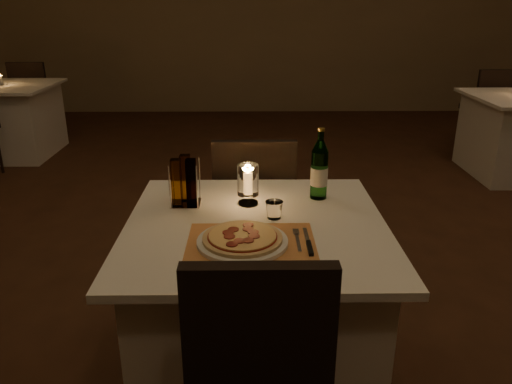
{
  "coord_description": "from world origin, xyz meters",
  "views": [
    {
      "loc": [
        -0.26,
        -2.43,
        1.53
      ],
      "look_at": [
        -0.24,
        -0.67,
        0.86
      ],
      "focal_mm": 35.0,
      "sensor_mm": 36.0,
      "label": 1
    }
  ],
  "objects_px": {
    "water_bottle": "(319,170)",
    "hurricane_candle": "(248,181)",
    "pizza": "(242,237)",
    "tumbler": "(274,210)",
    "neighbor_table_left": "(8,120)",
    "main_table": "(256,304)",
    "plate": "(242,242)",
    "chair_far": "(254,200)"
  },
  "relations": [
    {
      "from": "pizza",
      "to": "tumbler",
      "type": "relative_size",
      "value": 4.02
    },
    {
      "from": "tumbler",
      "to": "neighbor_table_left",
      "type": "bearing_deg",
      "value": 127.68
    },
    {
      "from": "plate",
      "to": "water_bottle",
      "type": "distance_m",
      "value": 0.56
    },
    {
      "from": "plate",
      "to": "chair_far",
      "type": "bearing_deg",
      "value": 86.8
    },
    {
      "from": "chair_far",
      "to": "tumbler",
      "type": "height_order",
      "value": "chair_far"
    },
    {
      "from": "water_bottle",
      "to": "hurricane_candle",
      "type": "bearing_deg",
      "value": -167.3
    },
    {
      "from": "main_table",
      "to": "hurricane_candle",
      "type": "relative_size",
      "value": 5.82
    },
    {
      "from": "pizza",
      "to": "plate",
      "type": "bearing_deg",
      "value": 1.86
    },
    {
      "from": "pizza",
      "to": "neighbor_table_left",
      "type": "distance_m",
      "value": 4.44
    },
    {
      "from": "water_bottle",
      "to": "pizza",
      "type": "bearing_deg",
      "value": -126.02
    },
    {
      "from": "pizza",
      "to": "neighbor_table_left",
      "type": "height_order",
      "value": "pizza"
    },
    {
      "from": "plate",
      "to": "water_bottle",
      "type": "relative_size",
      "value": 1.04
    },
    {
      "from": "pizza",
      "to": "water_bottle",
      "type": "bearing_deg",
      "value": 53.98
    },
    {
      "from": "chair_far",
      "to": "tumbler",
      "type": "xyz_separation_m",
      "value": [
        0.07,
        -0.67,
        0.23
      ]
    },
    {
      "from": "water_bottle",
      "to": "neighbor_table_left",
      "type": "relative_size",
      "value": 0.31
    },
    {
      "from": "main_table",
      "to": "chair_far",
      "type": "xyz_separation_m",
      "value": [
        -0.0,
        0.71,
        0.18
      ]
    },
    {
      "from": "chair_far",
      "to": "plate",
      "type": "distance_m",
      "value": 0.92
    },
    {
      "from": "chair_far",
      "to": "plate",
      "type": "xyz_separation_m",
      "value": [
        -0.05,
        -0.89,
        0.2
      ]
    },
    {
      "from": "plate",
      "to": "neighbor_table_left",
      "type": "bearing_deg",
      "value": 124.64
    },
    {
      "from": "main_table",
      "to": "plate",
      "type": "distance_m",
      "value": 0.42
    },
    {
      "from": "water_bottle",
      "to": "main_table",
      "type": "bearing_deg",
      "value": -135.93
    },
    {
      "from": "pizza",
      "to": "tumbler",
      "type": "distance_m",
      "value": 0.26
    },
    {
      "from": "hurricane_candle",
      "to": "pizza",
      "type": "bearing_deg",
      "value": -92.93
    },
    {
      "from": "main_table",
      "to": "neighbor_table_left",
      "type": "xyz_separation_m",
      "value": [
        -2.57,
        3.46,
        0.0
      ]
    },
    {
      "from": "plate",
      "to": "hurricane_candle",
      "type": "xyz_separation_m",
      "value": [
        0.02,
        0.38,
        0.09
      ]
    },
    {
      "from": "water_bottle",
      "to": "hurricane_candle",
      "type": "height_order",
      "value": "water_bottle"
    },
    {
      "from": "chair_far",
      "to": "pizza",
      "type": "relative_size",
      "value": 3.21
    },
    {
      "from": "tumbler",
      "to": "hurricane_candle",
      "type": "height_order",
      "value": "hurricane_candle"
    },
    {
      "from": "hurricane_candle",
      "to": "neighbor_table_left",
      "type": "distance_m",
      "value": 4.16
    },
    {
      "from": "water_bottle",
      "to": "tumbler",
      "type": "bearing_deg",
      "value": -132.88
    },
    {
      "from": "main_table",
      "to": "plate",
      "type": "relative_size",
      "value": 3.12
    },
    {
      "from": "neighbor_table_left",
      "to": "chair_far",
      "type": "bearing_deg",
      "value": -46.95
    },
    {
      "from": "main_table",
      "to": "neighbor_table_left",
      "type": "distance_m",
      "value": 4.31
    },
    {
      "from": "main_table",
      "to": "chair_far",
      "type": "distance_m",
      "value": 0.74
    },
    {
      "from": "water_bottle",
      "to": "neighbor_table_left",
      "type": "distance_m",
      "value": 4.3
    },
    {
      "from": "pizza",
      "to": "hurricane_candle",
      "type": "height_order",
      "value": "hurricane_candle"
    },
    {
      "from": "main_table",
      "to": "hurricane_candle",
      "type": "xyz_separation_m",
      "value": [
        -0.03,
        0.2,
        0.47
      ]
    },
    {
      "from": "plate",
      "to": "tumbler",
      "type": "height_order",
      "value": "tumbler"
    },
    {
      "from": "chair_far",
      "to": "tumbler",
      "type": "bearing_deg",
      "value": -83.92
    },
    {
      "from": "hurricane_candle",
      "to": "plate",
      "type": "bearing_deg",
      "value": -92.91
    },
    {
      "from": "pizza",
      "to": "hurricane_candle",
      "type": "bearing_deg",
      "value": 87.07
    },
    {
      "from": "chair_far",
      "to": "plate",
      "type": "relative_size",
      "value": 2.81
    }
  ]
}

